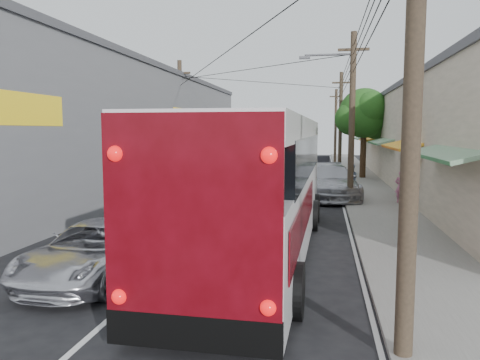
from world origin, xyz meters
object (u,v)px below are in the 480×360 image
Objects in this scene: jeepney at (97,250)px; parked_car_far at (322,163)px; parked_suv at (330,182)px; parked_car_mid at (333,172)px; pedestrian_near at (401,187)px; coach_bus at (261,184)px; pedestrian_far at (351,180)px.

parked_car_far is at bearing 83.63° from jeepney.
parked_suv is at bearing -87.65° from parked_car_far.
parked_car_mid is 2.61× the size of pedestrian_near.
coach_bus reaches higher than parked_car_mid.
pedestrian_near is (3.80, -18.87, 0.24)m from parked_car_far.
coach_bus reaches higher than jeepney.
jeepney is 15.66m from pedestrian_near.
pedestrian_far is (0.80, -7.38, 0.27)m from parked_car_mid.
pedestrian_near is 0.92× the size of pedestrian_far.
jeepney is at bearing -98.70° from parked_car_far.
coach_bus is at bearing 44.02° from jeepney.
parked_car_mid is (6.00, 22.39, 0.00)m from jeepney.
pedestrian_near is at bearing 62.01° from coach_bus.
pedestrian_near reaches higher than jeepney.
parked_suv is at bearing 71.41° from jeepney.
pedestrian_near is at bearing 57.86° from jeepney.
parked_suv reaches higher than jeepney.
jeepney is 32.10m from parked_car_far.
coach_bus is at bearing -92.64° from parked_car_far.
pedestrian_far reaches higher than pedestrian_near.
coach_bus is 2.21× the size of parked_suv.
parked_car_mid is at bearing 84.07° from coach_bus.
pedestrian_far is (-2.20, 2.20, 0.06)m from pedestrian_near.
parked_car_mid is 1.02× the size of parked_car_far.
coach_bus reaches higher than pedestrian_near.
jeepney is (-3.57, -3.11, -1.33)m from coach_bus.
coach_bus reaches higher than parked_suv.
pedestrian_near is at bearing -78.00° from parked_car_far.
pedestrian_near is at bearing -78.38° from parked_car_mid.
jeepney is 1.24× the size of parked_car_far.
parked_car_far is at bearing 87.99° from coach_bus.
parked_car_far is at bearing 89.16° from parked_car_mid.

